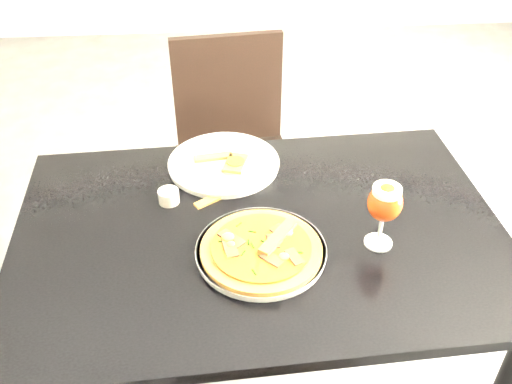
{
  "coord_description": "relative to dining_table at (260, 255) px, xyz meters",
  "views": [
    {
      "loc": [
        -0.2,
        -1.24,
        1.67
      ],
      "look_at": [
        -0.11,
        -0.14,
        0.83
      ],
      "focal_mm": 40.0,
      "sensor_mm": 36.0,
      "label": 1
    }
  ],
  "objects": [
    {
      "name": "beer_glass",
      "position": [
        0.28,
        -0.08,
        0.21
      ],
      "size": [
        0.08,
        0.08,
        0.17
      ],
      "color": "silver",
      "rests_on": "dining_table"
    },
    {
      "name": "chair_far",
      "position": [
        -0.03,
        0.72,
        -0.16
      ],
      "size": [
        0.46,
        0.46,
        0.91
      ],
      "rotation": [
        0.0,
        0.0,
        0.11
      ],
      "color": "black",
      "rests_on": "ground"
    },
    {
      "name": "ground",
      "position": [
        0.11,
        0.18,
        -0.66
      ],
      "size": [
        6.0,
        6.0,
        0.0
      ],
      "primitive_type": "plane",
      "color": "#4F4F52",
      "rests_on": "ground"
    },
    {
      "name": "dining_table",
      "position": [
        0.0,
        0.0,
        0.0
      ],
      "size": [
        1.23,
        0.85,
        0.75
      ],
      "rotation": [
        0.0,
        0.0,
        0.04
      ],
      "color": "black",
      "rests_on": "ground"
    },
    {
      "name": "plate_second",
      "position": [
        -0.08,
        0.28,
        0.1
      ],
      "size": [
        0.4,
        0.4,
        0.02
      ],
      "primitive_type": "cylinder",
      "rotation": [
        0.0,
        0.0,
        0.38
      ],
      "color": "silver",
      "rests_on": "dining_table"
    },
    {
      "name": "loose_crust",
      "position": [
        -0.12,
        0.12,
        0.09
      ],
      "size": [
        0.1,
        0.07,
        0.01
      ],
      "primitive_type": "cube",
      "rotation": [
        0.0,
        0.0,
        0.57
      ],
      "color": "brown",
      "rests_on": "dining_table"
    },
    {
      "name": "pizza",
      "position": [
        -0.0,
        -0.1,
        0.12
      ],
      "size": [
        0.28,
        0.28,
        0.03
      ],
      "rotation": [
        0.0,
        0.0,
        0.6
      ],
      "color": "brown",
      "rests_on": "plate_main"
    },
    {
      "name": "plate_main",
      "position": [
        -0.0,
        -0.09,
        0.1
      ],
      "size": [
        0.36,
        0.36,
        0.02
      ],
      "primitive_type": "cylinder",
      "rotation": [
        0.0,
        0.0,
        0.22
      ],
      "color": "silver",
      "rests_on": "dining_table"
    },
    {
      "name": "sauce_cup",
      "position": [
        -0.23,
        0.12,
        0.11
      ],
      "size": [
        0.05,
        0.05,
        0.04
      ],
      "color": "beige",
      "rests_on": "dining_table"
    },
    {
      "name": "crust_scraps",
      "position": [
        -0.07,
        0.27,
        0.11
      ],
      "size": [
        0.16,
        0.11,
        0.01
      ],
      "rotation": [
        0.0,
        0.0,
        0.58
      ],
      "color": "brown",
      "rests_on": "plate_second"
    }
  ]
}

